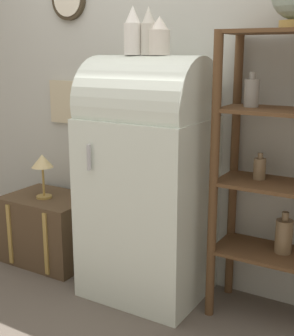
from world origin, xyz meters
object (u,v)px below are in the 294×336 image
vase_left (133,32)px  vase_center (149,33)px  refrigerator (147,176)px  desk_lamp (42,164)px  suitcase_trunk (50,229)px  vase_right (160,37)px

vase_left → vase_center: bearing=9.6°
refrigerator → desk_lamp: size_ratio=4.69×
refrigerator → vase_center: size_ratio=5.54×
refrigerator → suitcase_trunk: (-0.84, 0.03, -0.52)m
suitcase_trunk → vase_center: size_ratio=2.33×
vase_left → desk_lamp: size_ratio=0.87×
refrigerator → vase_center: vase_center is taller
suitcase_trunk → vase_right: bearing=-1.2°
vase_right → desk_lamp: (-0.92, -0.02, -0.84)m
vase_left → vase_right: (0.16, 0.02, -0.03)m
vase_left → vase_right: bearing=7.6°
refrigerator → vase_left: bearing=-171.9°
vase_right → suitcase_trunk: bearing=178.8°
vase_center → vase_left: bearing=-170.4°
vase_center → vase_right: bearing=4.7°
vase_center → desk_lamp: bearing=-179.3°
refrigerator → vase_right: bearing=6.9°
desk_lamp → vase_left: bearing=-0.4°
suitcase_trunk → vase_left: (0.75, -0.04, 1.35)m
suitcase_trunk → desk_lamp: bearing=-105.5°
vase_center → desk_lamp: vase_center is taller
refrigerator → vase_center: bearing=30.6°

